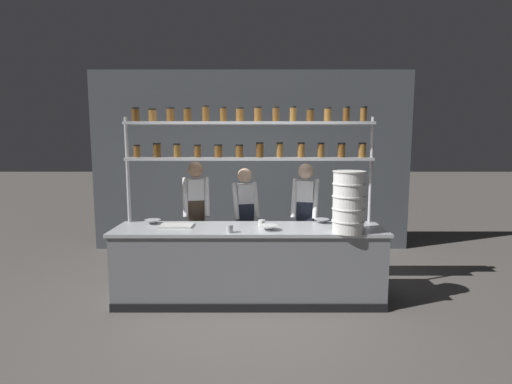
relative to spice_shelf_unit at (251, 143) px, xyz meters
The scene contains 15 objects.
ground_plane 1.97m from the spice_shelf_unit, 89.52° to the right, with size 40.00×40.00×0.00m, color #5B5651.
back_wall 2.10m from the spice_shelf_unit, 89.92° to the left, with size 5.68×0.12×3.18m, color #4C5156.
prep_counter 1.52m from the spice_shelf_unit, 89.52° to the right, with size 3.28×0.76×0.92m.
spice_shelf_unit is the anchor object (origin of this frame).
chef_left 1.26m from the spice_shelf_unit, 156.20° to the left, with size 0.40×0.32×1.68m.
chef_center 1.13m from the spice_shelf_unit, 98.76° to the left, with size 0.41×0.34×1.59m.
chef_right 1.27m from the spice_shelf_unit, 19.48° to the left, with size 0.41×0.34×1.66m.
container_stack 1.45m from the spice_shelf_unit, 27.15° to the right, with size 0.38×0.38×0.71m.
cutting_board 1.37m from the spice_shelf_unit, 162.31° to the right, with size 0.40×0.26×0.02m.
prep_bowl_near_left 1.36m from the spice_shelf_unit, ahead, with size 0.20×0.20×0.05m.
prep_bowl_center_front 1.55m from the spice_shelf_unit, ahead, with size 0.22×0.22×0.06m.
prep_bowl_center_back 1.58m from the spice_shelf_unit, behind, with size 0.20×0.20×0.06m.
prep_bowl_near_right 1.13m from the spice_shelf_unit, 64.25° to the right, with size 0.22×0.22×0.06m.
serving_cup_front 1.03m from the spice_shelf_unit, 61.82° to the right, with size 0.09×0.09×0.09m.
serving_cup_by_board 1.17m from the spice_shelf_unit, 109.43° to the right, with size 0.08×0.08×0.09m.
Camera 1 is at (0.09, -4.76, 1.98)m, focal length 28.00 mm.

